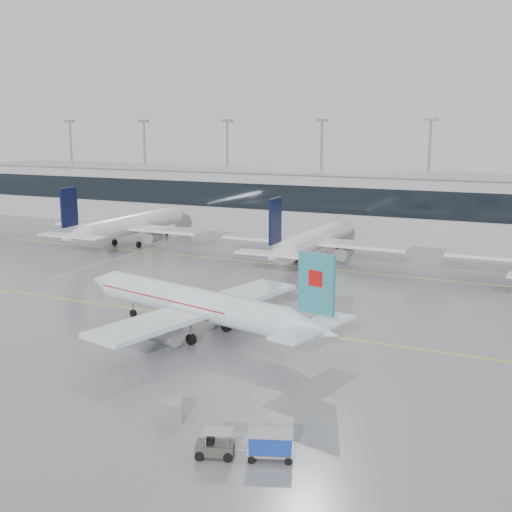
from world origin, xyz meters
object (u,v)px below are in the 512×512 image
at_px(baggage_cart, 270,443).
at_px(gse_unit, 172,411).
at_px(baggage_tug, 215,447).
at_px(air_canada_jet, 200,305).

distance_m(baggage_cart, gse_unit, 8.88).
xyz_separation_m(baggage_tug, gse_unit, (-5.28, 3.19, 0.10)).
height_order(air_canada_jet, gse_unit, air_canada_jet).
distance_m(air_canada_jet, gse_unit, 19.54).
bearing_deg(gse_unit, baggage_cart, -43.14).
xyz_separation_m(air_canada_jet, baggage_cart, (16.41, -19.70, -2.18)).
bearing_deg(air_canada_jet, baggage_cart, 143.45).
height_order(baggage_tug, gse_unit, baggage_tug).
bearing_deg(gse_unit, air_canada_jet, 83.10).
bearing_deg(gse_unit, baggage_tug, -61.62).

